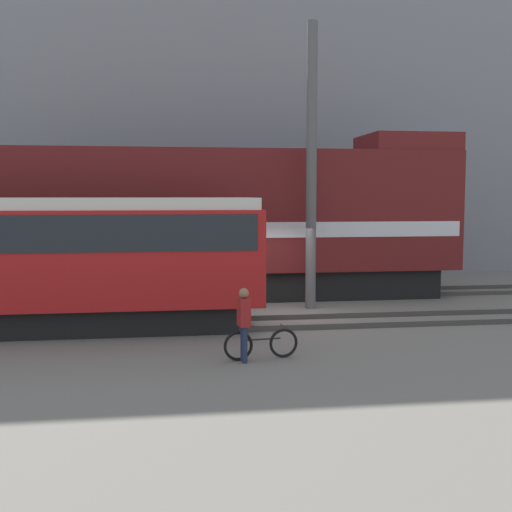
{
  "coord_description": "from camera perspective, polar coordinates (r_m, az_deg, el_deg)",
  "views": [
    {
      "loc": [
        -3.23,
        -18.28,
        3.52
      ],
      "look_at": [
        -0.68,
        -0.4,
        1.8
      ],
      "focal_mm": 45.0,
      "sensor_mm": 36.0,
      "label": 1
    }
  ],
  "objects": [
    {
      "name": "bicycle",
      "position": [
        13.89,
        0.46,
        -7.85
      ],
      "size": [
        1.65,
        0.44,
        0.7
      ],
      "color": "black",
      "rests_on": "ground"
    },
    {
      "name": "building_backdrop",
      "position": [
        30.78,
        -2.1,
        11.15
      ],
      "size": [
        46.82,
        6.0,
        13.17
      ],
      "color": "gray",
      "rests_on": "ground"
    },
    {
      "name": "utility_pole_left",
      "position": [
        19.85,
        4.95,
        7.85
      ],
      "size": [
        0.32,
        0.32,
        8.72
      ],
      "color": "#595959",
      "rests_on": "ground"
    },
    {
      "name": "ground_plane",
      "position": [
        18.9,
        1.87,
        -5.3
      ],
      "size": [
        120.0,
        120.0,
        0.0
      ],
      "primitive_type": "plane",
      "color": "slate"
    },
    {
      "name": "track_far",
      "position": [
        22.26,
        0.32,
        -3.48
      ],
      "size": [
        60.0,
        1.51,
        0.14
      ],
      "color": "#47423D",
      "rests_on": "ground"
    },
    {
      "name": "person",
      "position": [
        13.52,
        -1.09,
        -5.52
      ],
      "size": [
        0.26,
        0.38,
        1.58
      ],
      "color": "#232D4C",
      "rests_on": "ground"
    },
    {
      "name": "freight_locomotive",
      "position": [
        21.84,
        -3.44,
        3.09
      ],
      "size": [
        16.56,
        3.04,
        5.61
      ],
      "color": "black",
      "rests_on": "ground"
    },
    {
      "name": "track_near",
      "position": [
        17.53,
        2.67,
        -5.92
      ],
      "size": [
        60.0,
        1.51,
        0.14
      ],
      "color": "#47423D",
      "rests_on": "ground"
    },
    {
      "name": "streetcar",
      "position": [
        17.2,
        -17.95,
        0.02
      ],
      "size": [
        10.87,
        2.54,
        3.45
      ],
      "color": "black",
      "rests_on": "ground"
    }
  ]
}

